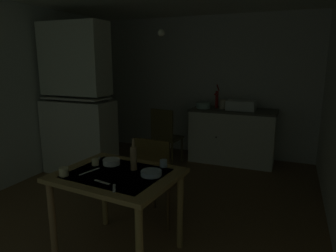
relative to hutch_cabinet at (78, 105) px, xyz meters
The scene contains 23 objects.
ground_plane 1.74m from the hutch_cabinet, 15.06° to the right, with size 5.11×5.11×0.00m, color brown.
wall_back 2.22m from the hutch_cabinet, 51.74° to the left, with size 3.92×0.10×2.38m, color silver.
wall_left 0.72m from the hutch_cabinet, 147.95° to the right, with size 0.10×4.21×2.38m, color silver.
hutch_cabinet is the anchor object (origin of this frame).
counter_cabinet 2.48m from the hutch_cabinet, 34.57° to the left, with size 1.35×0.64×0.87m.
sink_basin 2.51m from the hutch_cabinet, 33.05° to the left, with size 0.44×0.34×0.15m.
hand_pump 2.20m from the hutch_cabinet, 39.87° to the left, with size 0.05×0.27×0.39m.
mixing_bowl_counter 1.99m from the hutch_cabinet, 41.37° to the left, with size 0.24×0.24×0.10m, color #ADD1C1.
stoneware_crock 2.26m from the hutch_cabinet, 36.94° to the left, with size 0.11×0.11×0.15m, color beige.
dining_table 2.18m from the hutch_cabinet, 43.44° to the right, with size 1.03×0.86×0.74m.
chair_far_side 1.93m from the hutch_cabinet, 27.61° to the right, with size 0.42×0.42×0.90m.
chair_by_counter 1.40m from the hutch_cabinet, 36.45° to the left, with size 0.44×0.44×0.91m.
serving_bowl_wide 2.34m from the hutch_cabinet, 37.57° to the right, with size 0.17×0.17×0.04m, color #9EB2C6.
soup_bowl_small 1.94m from the hutch_cabinet, 43.13° to the right, with size 0.15×0.15×0.05m, color white.
mug_tall 1.90m from the hutch_cabinet, 47.20° to the right, with size 0.06×0.06×0.06m, color beige.
teacup_cream 2.22m from the hutch_cabinet, 32.86° to the right, with size 0.06×0.06×0.06m, color #9EB2C6.
teacup_mint 2.08m from the hutch_cabinet, 54.63° to the right, with size 0.08×0.08×0.07m, color beige.
glass_bottle 2.14m from the hutch_cabinet, 39.39° to the right, with size 0.06×0.06×0.27m.
table_knife 2.05m from the hutch_cabinet, 49.09° to the right, with size 0.20×0.02×0.01m, color silver.
teaspoon_near_bowl 2.46m from the hutch_cabinet, 45.76° to the right, with size 0.14×0.02×0.01m, color beige.
teaspoon_by_cup 2.31m from the hutch_cabinet, 47.26° to the right, with size 0.15×0.02×0.01m, color beige.
serving_spoon 1.75m from the hutch_cabinet, 45.55° to the right, with size 0.12×0.02×0.01m, color beige.
pendant_bulb 1.75m from the hutch_cabinet, 12.31° to the right, with size 0.08×0.08×0.08m, color #F9EFCC.
Camera 1 is at (1.47, -3.11, 1.64)m, focal length 32.30 mm.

